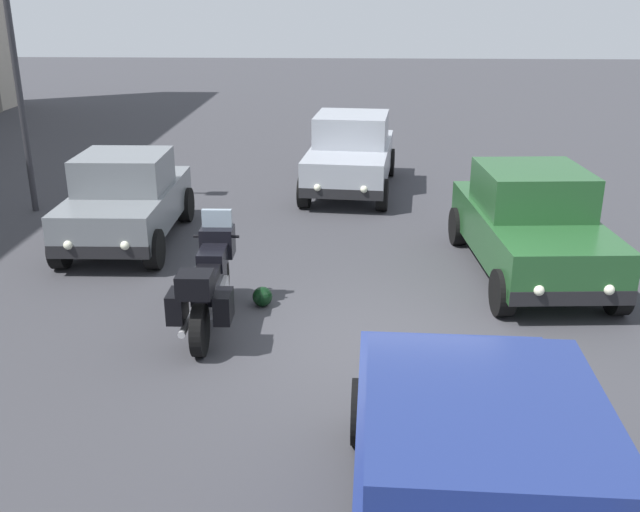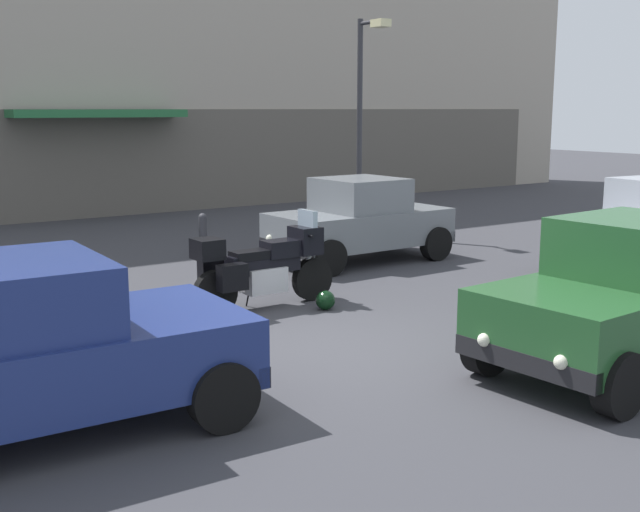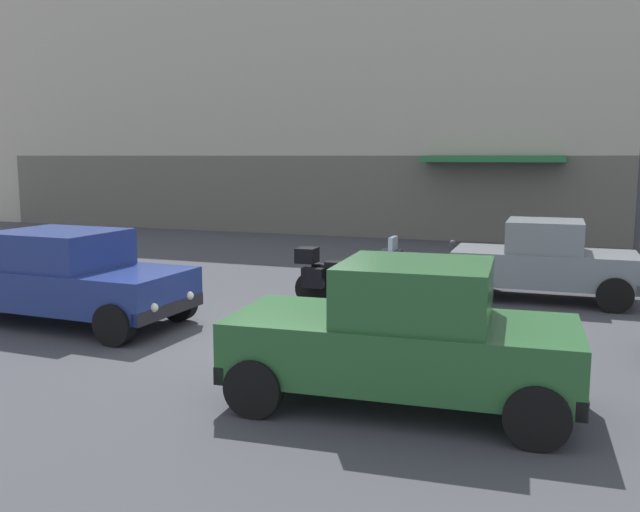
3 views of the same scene
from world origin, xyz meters
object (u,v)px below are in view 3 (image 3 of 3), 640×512
helmet (378,310)px  bollard_curbside (452,256)px  car_sedan_far (59,277)px  car_wagon_end (404,336)px  motorcycle (351,275)px  car_compact_side (544,261)px

helmet → bollard_curbside: size_ratio=0.34×
car_sedan_far → car_wagon_end: 6.59m
motorcycle → helmet: bearing=-41.8°
motorcycle → car_compact_side: (3.27, 2.04, 0.15)m
helmet → bollard_curbside: bearing=84.5°
car_sedan_far → bollard_curbside: (5.41, 6.97, -0.34)m
car_compact_side → bollard_curbside: car_compact_side is taller
car_compact_side → bollard_curbside: 3.09m
helmet → car_wagon_end: car_wagon_end is taller
motorcycle → car_sedan_far: car_sedan_far is taller
bollard_curbside → car_sedan_far: bearing=-127.9°
car_compact_side → car_wagon_end: bearing=78.4°
car_sedan_far → car_compact_side: same height
motorcycle → helmet: motorcycle is taller
helmet → car_compact_side: bearing=45.3°
bollard_curbside → car_compact_side: bearing=-46.1°
car_wagon_end → motorcycle: bearing=-69.2°
car_sedan_far → car_wagon_end: (6.34, -1.81, 0.03)m
motorcycle → car_wagon_end: 4.98m
motorcycle → bollard_curbside: (1.14, 4.25, -0.18)m
car_sedan_far → bollard_curbside: car_sedan_far is taller
motorcycle → car_wagon_end: size_ratio=0.57×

